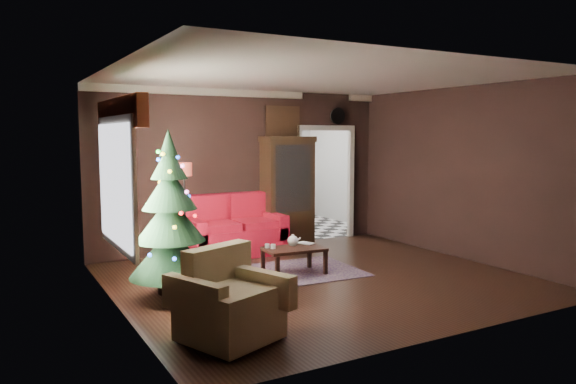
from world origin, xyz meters
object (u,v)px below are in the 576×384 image
christmas_tree (170,215)px  kitchen_table (281,213)px  armchair (229,295)px  wall_clock (337,116)px  curio_cabinet (287,194)px  teapot (293,241)px  floor_lamp (185,212)px  loveseat (234,225)px  coffee_table (294,261)px

christmas_tree → kitchen_table: (3.49, 3.60, -0.68)m
armchair → wall_clock: size_ratio=2.72×
curio_cabinet → wall_clock: 1.88m
christmas_tree → teapot: 2.06m
armchair → kitchen_table: (3.41, 5.23, -0.09)m
floor_lamp → teapot: bearing=-45.5°
christmas_tree → wall_clock: (4.04, 2.35, 1.33)m
wall_clock → loveseat: bearing=-170.3°
floor_lamp → christmas_tree: size_ratio=0.79×
armchair → kitchen_table: size_ratio=1.16×
coffee_table → curio_cabinet: bearing=63.6°
loveseat → kitchen_table: 2.45m
armchair → loveseat: bearing=44.2°
wall_clock → kitchen_table: (-0.55, 1.25, -2.00)m
christmas_tree → teapot: size_ratio=10.76×
coffee_table → kitchen_table: bearing=64.4°
coffee_table → teapot: 0.30m
coffee_table → wall_clock: bearing=44.1°
floor_lamp → wall_clock: 3.74m
armchair → curio_cabinet: bearing=32.4°
floor_lamp → armchair: (-0.64, -3.25, -0.37)m
wall_clock → coffee_table: bearing=-135.9°
armchair → wall_clock: wall_clock is taller
teapot → wall_clock: 3.45m
teapot → floor_lamp: bearing=134.5°
christmas_tree → kitchen_table: size_ratio=2.60×
kitchen_table → curio_cabinet: bearing=-114.4°
curio_cabinet → armchair: curio_cabinet is taller
curio_cabinet → teapot: (-0.90, -1.79, -0.47)m
floor_lamp → teapot: (1.22, -1.24, -0.35)m
christmas_tree → teapot: bearing=11.1°
loveseat → teapot: bearing=-81.1°
curio_cabinet → kitchen_table: bearing=65.6°
loveseat → coffee_table: size_ratio=1.98×
curio_cabinet → loveseat: bearing=-169.2°
christmas_tree → armchair: bearing=-87.2°
floor_lamp → coffee_table: (1.18, -1.33, -0.63)m
loveseat → floor_lamp: size_ratio=1.11×
armchair → wall_clock: bearing=23.6°
christmas_tree → coffee_table: (1.91, 0.28, -0.85)m
loveseat → christmas_tree: size_ratio=0.87×
christmas_tree → coffee_table: size_ratio=2.27×
kitchen_table → armchair: bearing=-123.1°
curio_cabinet → floor_lamp: 2.19m
floor_lamp → coffee_table: floor_lamp is taller
teapot → kitchen_table: (1.55, 3.22, -0.11)m
floor_lamp → loveseat: bearing=19.1°
loveseat → christmas_tree: 2.64m
coffee_table → teapot: teapot is taller
loveseat → curio_cabinet: 1.25m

